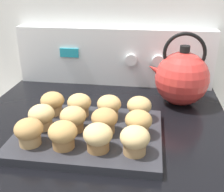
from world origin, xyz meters
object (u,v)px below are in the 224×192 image
object	(u,v)px
muffin_r0_c0	(29,131)
muffin_pan	(89,134)
muffin_r1_c3	(138,123)
muffin_r2_c3	(139,108)
tea_kettle	(182,77)
muffin_r0_c1	(63,134)
muffin_r1_c2	(105,120)
muffin_r1_c1	(73,118)
muffin_r2_c1	(79,105)
muffin_r0_c2	(98,137)
muffin_r2_c2	(109,106)
muffin_r0_c3	(135,140)
muffin_r2_c0	(53,103)
muffin_r1_c0	(42,116)

from	to	relation	value
muffin_r0_c0	muffin_pan	bearing A→B (deg)	32.93
muffin_r1_c3	muffin_r2_c3	size ratio (longest dim) A/B	1.00
tea_kettle	muffin_r0_c1	bearing A→B (deg)	-130.70
muffin_r0_c1	muffin_r1_c2	distance (m)	0.12
muffin_r1_c1	muffin_r2_c1	distance (m)	0.09
muffin_r0_c2	muffin_r2_c3	bearing A→B (deg)	63.21
muffin_r1_c2	muffin_r1_c3	bearing A→B (deg)	-0.01
muffin_r1_c3	muffin_r0_c2	bearing A→B (deg)	-137.33
muffin_r2_c2	muffin_r1_c2	bearing A→B (deg)	-89.09
muffin_pan	tea_kettle	world-z (taller)	tea_kettle
muffin_pan	muffin_r0_c0	bearing A→B (deg)	-147.07
muffin_r0_c3	muffin_r0_c0	bearing A→B (deg)	179.80
muffin_r1_c3	muffin_r1_c2	bearing A→B (deg)	179.99
muffin_r0_c0	muffin_r2_c2	size ratio (longest dim) A/B	1.00
muffin_r0_c3	muffin_r2_c0	bearing A→B (deg)	146.36
muffin_r0_c2	muffin_r2_c1	xyz separation A→B (m)	(-0.09, 0.17, 0.00)
muffin_r0_c0	muffin_r1_c2	distance (m)	0.19
muffin_r1_c2	tea_kettle	xyz separation A→B (m)	(0.21, 0.26, 0.04)
muffin_r0_c2	muffin_r1_c2	bearing A→B (deg)	88.80
muffin_r1_c0	muffin_r2_c2	bearing A→B (deg)	27.58
muffin_r2_c1	muffin_r0_c2	bearing A→B (deg)	-62.46
muffin_r2_c0	muffin_r0_c2	bearing A→B (deg)	-45.04
muffin_pan	muffin_r0_c1	distance (m)	0.10
muffin_r2_c2	tea_kettle	bearing A→B (deg)	39.72
muffin_r0_c0	muffin_r2_c0	xyz separation A→B (m)	(0.00, 0.17, 0.00)
muffin_pan	muffin_r1_c1	size ratio (longest dim) A/B	5.51
muffin_r1_c2	muffin_r1_c3	distance (m)	0.09
muffin_r2_c0	muffin_r2_c2	distance (m)	0.17
muffin_r2_c3	muffin_pan	bearing A→B (deg)	-145.44
muffin_pan	muffin_r2_c2	size ratio (longest dim) A/B	5.51
muffin_r0_c1	muffin_r2_c0	world-z (taller)	same
muffin_r2_c3	muffin_r0_c1	bearing A→B (deg)	-134.76
muffin_r1_c2	tea_kettle	world-z (taller)	tea_kettle
muffin_r0_c2	muffin_r2_c1	bearing A→B (deg)	117.54
muffin_r2_c1	muffin_r2_c3	bearing A→B (deg)	1.31
muffin_r0_c3	muffin_r1_c2	world-z (taller)	same
muffin_r2_c1	tea_kettle	size ratio (longest dim) A/B	0.29
muffin_r2_c2	muffin_r0_c0	bearing A→B (deg)	-135.19
muffin_r1_c2	muffin_r2_c1	xyz separation A→B (m)	(-0.09, 0.08, 0.00)
muffin_r1_c1	muffin_r1_c0	bearing A→B (deg)	-179.86
muffin_r1_c1	muffin_r0_c2	bearing A→B (deg)	-44.71
muffin_r0_c2	muffin_r2_c3	size ratio (longest dim) A/B	1.00
muffin_r1_c1	muffin_r2_c3	size ratio (longest dim) A/B	1.00
muffin_r0_c1	muffin_r1_c3	world-z (taller)	same
muffin_r0_c1	muffin_r0_c3	size ratio (longest dim) A/B	1.00
muffin_r1_c0	muffin_r2_c1	xyz separation A→B (m)	(0.08, 0.09, 0.00)
muffin_r0_c1	muffin_r1_c1	distance (m)	0.08
muffin_r1_c1	muffin_r2_c0	bearing A→B (deg)	134.66
muffin_pan	muffin_r0_c3	size ratio (longest dim) A/B	5.51
muffin_r2_c1	muffin_pan	bearing A→B (deg)	-61.47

